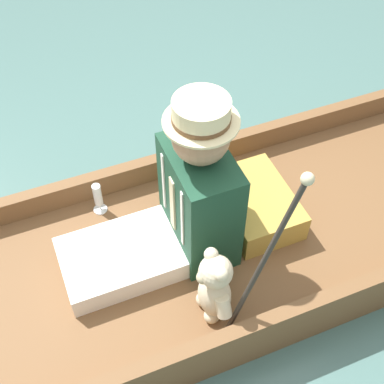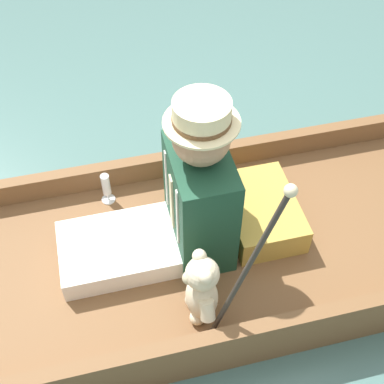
{
  "view_description": "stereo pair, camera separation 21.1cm",
  "coord_description": "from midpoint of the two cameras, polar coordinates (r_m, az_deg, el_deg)",
  "views": [
    {
      "loc": [
        -1.3,
        0.5,
        2.17
      ],
      "look_at": [
        0.04,
        -0.05,
        0.5
      ],
      "focal_mm": 50.0,
      "sensor_mm": 36.0,
      "label": 1
    },
    {
      "loc": [
        -1.36,
        0.3,
        2.17
      ],
      "look_at": [
        0.04,
        -0.05,
        0.5
      ],
      "focal_mm": 50.0,
      "sensor_mm": 36.0,
      "label": 2
    }
  ],
  "objects": [
    {
      "name": "ground_plane",
      "position": [
        2.57,
        -3.0,
        -8.4
      ],
      "size": [
        16.0,
        16.0,
        0.0
      ],
      "primitive_type": "plane",
      "color": "#476B66"
    },
    {
      "name": "punt_boat",
      "position": [
        2.5,
        -3.08,
        -7.32
      ],
      "size": [
        1.05,
        3.25,
        0.28
      ],
      "color": "brown",
      "rests_on": "ground_plane"
    },
    {
      "name": "teddy_bear",
      "position": [
        2.14,
        -0.37,
        -10.29
      ],
      "size": [
        0.26,
        0.15,
        0.37
      ],
      "color": "beige",
      "rests_on": "punt_boat"
    },
    {
      "name": "seat_cushion",
      "position": [
        2.52,
        4.43,
        -1.45
      ],
      "size": [
        0.45,
        0.32,
        0.15
      ],
      "color": "#B7933D",
      "rests_on": "punt_boat"
    },
    {
      "name": "seated_person",
      "position": [
        2.23,
        -3.89,
        -1.33
      ],
      "size": [
        0.39,
        0.77,
        0.82
      ],
      "rotation": [
        0.0,
        0.0,
        -0.03
      ],
      "color": "white",
      "rests_on": "punt_boat"
    },
    {
      "name": "wine_glass",
      "position": [
        2.57,
        -12.34,
        -0.6
      ],
      "size": [
        0.07,
        0.07,
        0.17
      ],
      "color": "silver",
      "rests_on": "punt_boat"
    },
    {
      "name": "walking_cane",
      "position": [
        1.85,
        4.98,
        -6.48
      ],
      "size": [
        0.04,
        0.26,
        0.85
      ],
      "color": "#2D2823",
      "rests_on": "punt_boat"
    }
  ]
}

